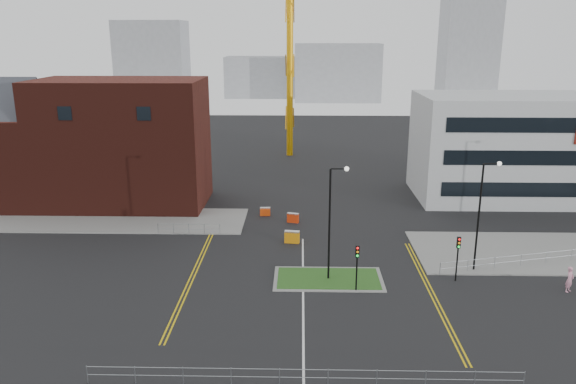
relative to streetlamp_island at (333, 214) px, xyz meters
The scene contains 27 objects.
ground 9.91m from the streetlamp_island, 105.50° to the right, with size 200.00×200.00×0.00m, color black.
pavement_left 26.80m from the streetlamp_island, 147.78° to the left, with size 28.00×8.00×0.12m, color slate.
pavement_right 21.35m from the streetlamp_island, 16.87° to the left, with size 24.00×10.00×0.12m, color slate.
island_kerb 5.38m from the streetlamp_island, behind, with size 8.60×4.60×0.08m, color slate.
grass_island 5.36m from the streetlamp_island, behind, with size 8.00×4.00×0.12m, color #224517.
brick_building 32.20m from the streetlamp_island, 141.56° to the left, with size 24.20×10.07×14.24m.
office_block 33.78m from the streetlamp_island, 45.22° to the left, with size 25.00×12.20×12.00m.
streetlamp_island is the anchor object (origin of this frame).
streetlamp_right_near 12.17m from the streetlamp_island, ahead, with size 1.46×0.36×9.18m.
traffic_light_island 3.92m from the streetlamp_island, 48.59° to the right, with size 0.28×0.33×3.65m.
traffic_light_right 10.19m from the streetlamp_island, ahead, with size 0.28×0.33×3.65m.
railing_front 14.91m from the streetlamp_island, 99.00° to the right, with size 24.05×0.05×1.10m.
railing_left 17.22m from the streetlamp_island, 142.89° to the left, with size 6.05×0.05×1.10m.
railing_right 19.18m from the streetlamp_island, 10.84° to the left, with size 19.05×5.05×1.10m.
centre_line 8.38m from the streetlamp_island, 110.29° to the right, with size 0.15×30.00×0.01m, color silver.
yellow_left_a 12.61m from the streetlamp_island, 169.89° to the left, with size 0.12×24.00×0.01m, color gold.
yellow_left_b 12.35m from the streetlamp_island, 169.62° to the left, with size 0.12×24.00×0.01m, color gold.
yellow_right_a 9.29m from the streetlamp_island, 15.36° to the right, with size 0.12×20.00×0.01m, color gold.
yellow_right_b 9.53m from the streetlamp_island, 14.78° to the right, with size 0.12×20.00×0.01m, color gold.
skyline_a 119.82m from the streetlamp_island, 110.65° to the left, with size 18.00×12.00×22.00m, color gray.
skyline_b 122.28m from the streetlamp_island, 86.35° to the left, with size 24.00×12.00×16.00m, color gray.
skyline_c 124.87m from the streetlamp_island, 69.91° to the left, with size 14.00×12.00×28.00m, color gray.
skyline_d 132.40m from the streetlamp_island, 94.43° to the left, with size 30.00×12.00×12.00m, color gray.
pedestrian 18.39m from the streetlamp_island, ahead, with size 0.73×0.48×2.00m, color pink.
barrier_left 15.01m from the streetlamp_island, 103.10° to the left, with size 1.24×0.69×0.99m.
barrier_mid 17.86m from the streetlamp_island, 111.24° to the left, with size 1.09×0.40×0.91m.
barrier_right 9.86m from the streetlamp_island, 111.92° to the left, with size 1.42×0.63×1.16m.
Camera 1 is at (-0.24, -32.85, 18.76)m, focal length 35.00 mm.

